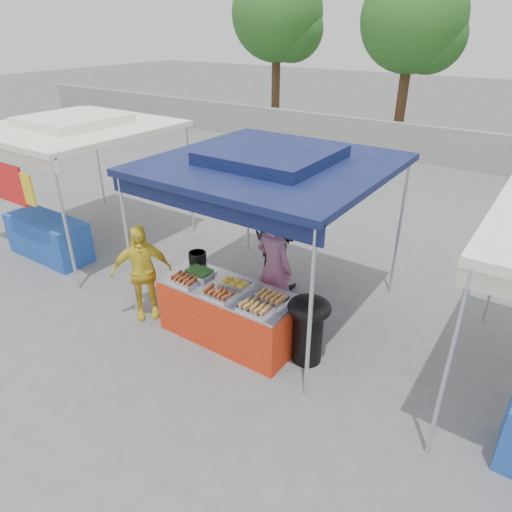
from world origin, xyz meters
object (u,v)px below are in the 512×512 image
Objects in this scene: vendor_table at (228,313)px; customer_person at (142,272)px; helper_man at (276,241)px; vendor_woman at (274,268)px; wok_burner at (308,324)px; cooking_pot at (197,257)px.

vendor_table is 1.29× the size of customer_person.
helper_man is 2.28m from customer_person.
vendor_table is 1.76m from helper_man.
vendor_woman is 1.14× the size of customer_person.
vendor_woman is at bearing 72.44° from vendor_table.
customer_person is (-1.16, -1.96, -0.06)m from helper_man.
customer_person is (-2.61, -0.50, 0.19)m from wok_burner.
wok_burner is at bearing 155.67° from vendor_woman.
vendor_woman is (1.11, 0.45, -0.05)m from cooking_pot.
vendor_table is 1.50m from customer_person.
helper_man reaches higher than customer_person.
cooking_pot is (-0.85, 0.35, 0.50)m from vendor_table.
vendor_woman is (0.25, 0.80, 0.45)m from vendor_table.
vendor_table is 2.04× the size of wok_burner.
vendor_woman is 1.06× the size of helper_man.
vendor_woman is at bearing 22.14° from cooking_pot.
customer_person reaches higher than wok_burner.
vendor_woman is at bearing 116.96° from helper_man.
customer_person is (-1.68, -1.08, -0.11)m from vendor_woman.
helper_man reaches higher than wok_burner.
cooking_pot is 0.28× the size of wok_burner.
cooking_pot is at bearing -1.09° from customer_person.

